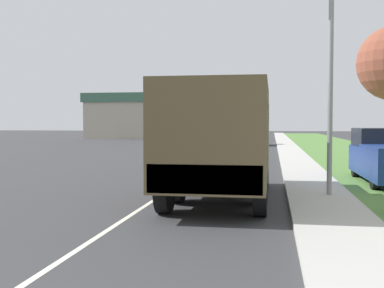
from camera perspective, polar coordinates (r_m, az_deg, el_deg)
The scene contains 10 objects.
ground_plane at distance 41.45m, azimuth 5.08°, elevation -0.44°, with size 180.00×180.00×0.00m, color #38383A.
lane_centre_stripe at distance 41.45m, azimuth 5.08°, elevation -0.43°, with size 0.12×120.00×0.00m.
sidewalk_right at distance 41.35m, azimuth 11.31°, elevation -0.40°, with size 1.80×120.00×0.12m.
grass_strip_right at distance 41.73m, azimuth 17.36°, elevation -0.51°, with size 7.00×120.00×0.02m.
military_truck at distance 13.15m, azimuth 3.56°, elevation 0.85°, with size 2.50×7.30×3.06m.
car_nearest_ahead at distance 24.61m, azimuth -2.12°, elevation -0.79°, with size 1.81×4.79×1.55m.
car_second_ahead at distance 37.71m, azimuth 1.32°, elevation 0.25°, with size 1.83×4.61×1.39m.
car_third_ahead at distance 46.01m, azimuth 7.94°, elevation 0.67°, with size 1.86×4.18×1.48m.
lamp_post at distance 13.95m, azimuth 15.21°, elevation 10.32°, with size 1.69×0.24×6.49m.
building_distant at distance 68.78m, azimuth -5.59°, elevation 3.32°, with size 15.11×10.39×6.17m.
Camera 1 is at (3.18, -1.28, 2.10)m, focal length 45.00 mm.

